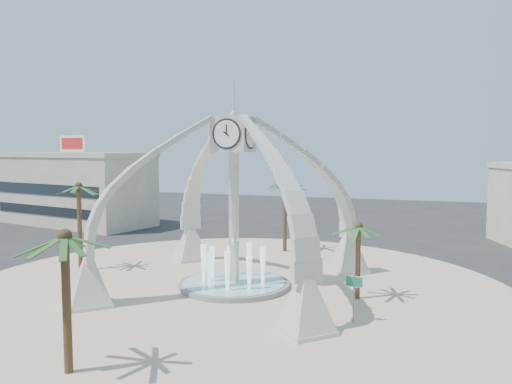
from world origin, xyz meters
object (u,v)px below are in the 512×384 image
(fountain, at_px, (234,284))
(palm_north, at_px, (285,183))
(palm_south, at_px, (64,238))
(clock_tower, at_px, (234,199))
(street_sign, at_px, (354,288))
(palm_west, at_px, (79,187))
(palm_east, at_px, (359,227))

(fountain, height_order, palm_north, palm_north)
(palm_south, bearing_deg, clock_tower, 83.54)
(street_sign, bearing_deg, palm_west, 175.68)
(palm_south, distance_m, street_sign, 16.02)
(palm_west, xyz_separation_m, palm_south, (12.18, -15.96, -0.79))
(clock_tower, xyz_separation_m, fountain, (0.00, 0.00, -6.20))
(palm_west, bearing_deg, fountain, -2.42)
(clock_tower, relative_size, palm_west, 2.31)
(palm_east, relative_size, palm_north, 0.72)
(fountain, relative_size, palm_west, 1.03)
(palm_north, bearing_deg, palm_south, -93.14)
(fountain, bearing_deg, palm_north, 90.63)
(fountain, xyz_separation_m, palm_east, (8.82, 0.14, 4.57))
(clock_tower, xyz_separation_m, palm_south, (-1.74, -15.38, -0.39))
(clock_tower, relative_size, fountain, 2.24)
(clock_tower, bearing_deg, palm_north, 90.63)
(fountain, bearing_deg, palm_west, 177.58)
(clock_tower, height_order, palm_west, clock_tower)
(clock_tower, xyz_separation_m, street_sign, (9.24, -4.44, -4.45))
(clock_tower, bearing_deg, palm_west, 177.58)
(palm_south, height_order, street_sign, palm_south)
(clock_tower, relative_size, street_sign, 6.28)
(clock_tower, bearing_deg, palm_south, -96.46)
(palm_west, distance_m, palm_south, 20.09)
(clock_tower, height_order, fountain, clock_tower)
(fountain, height_order, street_sign, fountain)
(palm_west, xyz_separation_m, street_sign, (23.16, -5.03, -4.85))
(clock_tower, bearing_deg, street_sign, -25.65)
(clock_tower, relative_size, palm_south, 2.57)
(fountain, bearing_deg, palm_east, 0.88)
(clock_tower, relative_size, palm_east, 3.21)
(fountain, height_order, palm_east, palm_east)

